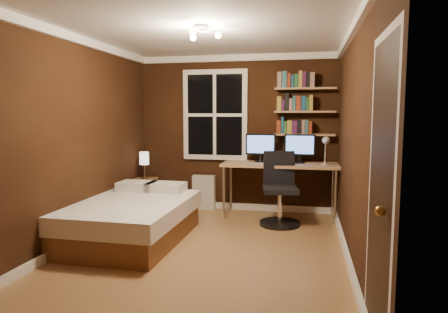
% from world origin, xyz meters
% --- Properties ---
extents(floor, '(4.20, 4.20, 0.00)m').
position_xyz_m(floor, '(0.00, 0.00, 0.00)').
color(floor, olive).
rests_on(floor, ground).
extents(wall_back, '(3.20, 0.04, 2.50)m').
position_xyz_m(wall_back, '(0.00, 2.10, 1.25)').
color(wall_back, black).
rests_on(wall_back, ground).
extents(wall_left, '(0.04, 4.20, 2.50)m').
position_xyz_m(wall_left, '(-1.60, 0.00, 1.25)').
color(wall_left, black).
rests_on(wall_left, ground).
extents(wall_right, '(0.04, 4.20, 2.50)m').
position_xyz_m(wall_right, '(1.60, 0.00, 1.25)').
color(wall_right, black).
rests_on(wall_right, ground).
extents(ceiling, '(3.20, 4.20, 0.02)m').
position_xyz_m(ceiling, '(0.00, 0.00, 2.50)').
color(ceiling, white).
rests_on(ceiling, wall_back).
extents(window, '(1.06, 0.06, 1.46)m').
position_xyz_m(window, '(-0.35, 2.06, 1.55)').
color(window, white).
rests_on(window, wall_back).
extents(door, '(0.03, 0.82, 2.05)m').
position_xyz_m(door, '(1.59, -1.55, 1.02)').
color(door, black).
rests_on(door, ground).
extents(door_knob, '(0.06, 0.06, 0.06)m').
position_xyz_m(door_knob, '(1.55, -1.85, 1.00)').
color(door_knob, '#B78E3D').
rests_on(door_knob, door).
extents(ceiling_fixture, '(0.44, 0.44, 0.18)m').
position_xyz_m(ceiling_fixture, '(0.00, -0.10, 2.40)').
color(ceiling_fixture, beige).
rests_on(ceiling_fixture, ceiling).
extents(bookshelf_lower, '(0.92, 0.22, 0.03)m').
position_xyz_m(bookshelf_lower, '(1.08, 1.98, 1.25)').
color(bookshelf_lower, '#9E774D').
rests_on(bookshelf_lower, wall_back).
extents(books_row_lower, '(0.54, 0.16, 0.23)m').
position_xyz_m(books_row_lower, '(1.08, 1.98, 1.38)').
color(books_row_lower, maroon).
rests_on(books_row_lower, bookshelf_lower).
extents(bookshelf_middle, '(0.92, 0.22, 0.03)m').
position_xyz_m(bookshelf_middle, '(1.08, 1.98, 1.60)').
color(bookshelf_middle, '#9E774D').
rests_on(bookshelf_middle, wall_back).
extents(books_row_middle, '(0.54, 0.16, 0.23)m').
position_xyz_m(books_row_middle, '(1.08, 1.98, 1.73)').
color(books_row_middle, navy).
rests_on(books_row_middle, bookshelf_middle).
extents(bookshelf_upper, '(0.92, 0.22, 0.03)m').
position_xyz_m(bookshelf_upper, '(1.08, 1.98, 1.95)').
color(bookshelf_upper, '#9E774D').
rests_on(bookshelf_upper, wall_back).
extents(books_row_upper, '(0.54, 0.16, 0.23)m').
position_xyz_m(books_row_upper, '(1.08, 1.98, 2.08)').
color(books_row_upper, '#2A6233').
rests_on(books_row_upper, bookshelf_upper).
extents(bed, '(1.34, 1.84, 0.62)m').
position_xyz_m(bed, '(-1.00, 0.21, 0.26)').
color(bed, brown).
rests_on(bed, ground).
extents(nightstand, '(0.54, 0.54, 0.53)m').
position_xyz_m(nightstand, '(-1.42, 1.64, 0.26)').
color(nightstand, brown).
rests_on(nightstand, ground).
extents(bedside_lamp, '(0.15, 0.15, 0.44)m').
position_xyz_m(bedside_lamp, '(-1.42, 1.64, 0.75)').
color(bedside_lamp, '#F1E1CC').
rests_on(bedside_lamp, nightstand).
extents(radiator, '(0.37, 0.13, 0.56)m').
position_xyz_m(radiator, '(-0.53, 1.99, 0.28)').
color(radiator, silver).
rests_on(radiator, ground).
extents(desk, '(1.74, 0.65, 0.83)m').
position_xyz_m(desk, '(0.73, 1.75, 0.77)').
color(desk, '#9E774D').
rests_on(desk, ground).
extents(monitor_left, '(0.46, 0.12, 0.44)m').
position_xyz_m(monitor_left, '(0.42, 1.84, 1.04)').
color(monitor_left, black).
rests_on(monitor_left, desk).
extents(monitor_right, '(0.46, 0.12, 0.44)m').
position_xyz_m(monitor_right, '(1.02, 1.84, 1.04)').
color(monitor_right, black).
rests_on(monitor_right, desk).
extents(desk_lamp, '(0.14, 0.32, 0.44)m').
position_xyz_m(desk_lamp, '(1.39, 1.59, 1.05)').
color(desk_lamp, silver).
rests_on(desk_lamp, desk).
extents(office_chair, '(0.57, 0.57, 1.04)m').
position_xyz_m(office_chair, '(0.76, 1.31, 0.40)').
color(office_chair, black).
rests_on(office_chair, ground).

